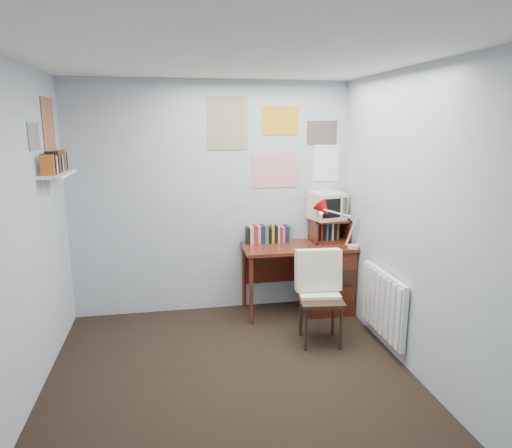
# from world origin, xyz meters

# --- Properties ---
(ground) EXTENTS (3.50, 3.50, 0.00)m
(ground) POSITION_xyz_m (0.00, 0.00, 0.00)
(ground) COLOR black
(ground) RESTS_ON ground
(back_wall) EXTENTS (3.00, 0.02, 2.50)m
(back_wall) POSITION_xyz_m (0.00, 1.75, 1.25)
(back_wall) COLOR #A1ADB8
(back_wall) RESTS_ON ground
(left_wall) EXTENTS (0.02, 3.50, 2.50)m
(left_wall) POSITION_xyz_m (-1.50, 0.00, 1.25)
(left_wall) COLOR #A1ADB8
(left_wall) RESTS_ON ground
(right_wall) EXTENTS (0.02, 3.50, 2.50)m
(right_wall) POSITION_xyz_m (1.50, 0.00, 1.25)
(right_wall) COLOR #A1ADB8
(right_wall) RESTS_ON ground
(ceiling) EXTENTS (3.00, 3.50, 0.02)m
(ceiling) POSITION_xyz_m (0.00, 0.00, 2.50)
(ceiling) COLOR white
(ceiling) RESTS_ON back_wall
(desk) EXTENTS (1.20, 0.55, 0.76)m
(desk) POSITION_xyz_m (1.17, 1.48, 0.41)
(desk) COLOR #562113
(desk) RESTS_ON ground
(desk_chair) EXTENTS (0.48, 0.47, 0.85)m
(desk_chair) POSITION_xyz_m (0.91, 0.72, 0.43)
(desk_chair) COLOR black
(desk_chair) RESTS_ON ground
(desk_lamp) EXTENTS (0.37, 0.34, 0.45)m
(desk_lamp) POSITION_xyz_m (1.44, 1.26, 0.98)
(desk_lamp) COLOR #AB0E0B
(desk_lamp) RESTS_ON desk
(tv_riser) EXTENTS (0.40, 0.30, 0.25)m
(tv_riser) POSITION_xyz_m (1.29, 1.59, 0.89)
(tv_riser) COLOR #562113
(tv_riser) RESTS_ON desk
(crt_tv) EXTENTS (0.41, 0.39, 0.33)m
(crt_tv) POSITION_xyz_m (1.25, 1.61, 1.17)
(crt_tv) COLOR beige
(crt_tv) RESTS_ON tv_riser
(book_row) EXTENTS (0.60, 0.14, 0.22)m
(book_row) POSITION_xyz_m (0.66, 1.66, 0.87)
(book_row) COLOR #562113
(book_row) RESTS_ON desk
(radiator) EXTENTS (0.09, 0.80, 0.60)m
(radiator) POSITION_xyz_m (1.46, 0.55, 0.42)
(radiator) COLOR white
(radiator) RESTS_ON right_wall
(wall_shelf) EXTENTS (0.20, 0.62, 0.24)m
(wall_shelf) POSITION_xyz_m (-1.40, 1.10, 1.62)
(wall_shelf) COLOR white
(wall_shelf) RESTS_ON left_wall
(posters_back) EXTENTS (1.20, 0.01, 0.90)m
(posters_back) POSITION_xyz_m (0.70, 1.74, 1.85)
(posters_back) COLOR white
(posters_back) RESTS_ON back_wall
(posters_left) EXTENTS (0.01, 0.70, 0.60)m
(posters_left) POSITION_xyz_m (-1.49, 1.10, 2.00)
(posters_left) COLOR white
(posters_left) RESTS_ON left_wall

